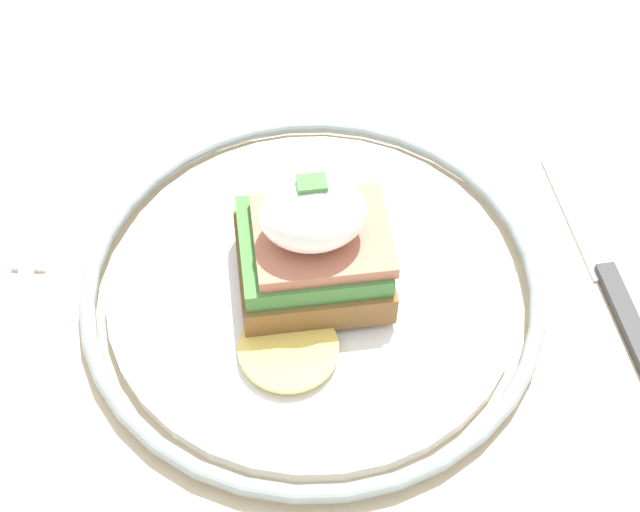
{
  "coord_description": "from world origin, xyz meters",
  "views": [
    {
      "loc": [
        -0.04,
        -0.3,
        1.19
      ],
      "look_at": [
        0.0,
        0.01,
        0.78
      ],
      "focal_mm": 50.0,
      "sensor_mm": 36.0,
      "label": 1
    }
  ],
  "objects": [
    {
      "name": "plate",
      "position": [
        0.0,
        0.01,
        0.76
      ],
      "size": [
        0.28,
        0.28,
        0.02
      ],
      "color": "white",
      "rests_on": "dining_table"
    },
    {
      "name": "fork",
      "position": [
        -0.18,
        0.02,
        0.75
      ],
      "size": [
        0.04,
        0.15,
        0.0
      ],
      "color": "silver",
      "rests_on": "dining_table"
    },
    {
      "name": "knife",
      "position": [
        0.18,
        -0.0,
        0.75
      ],
      "size": [
        0.02,
        0.18,
        0.01
      ],
      "color": "#2D2D2D",
      "rests_on": "dining_table"
    },
    {
      "name": "dining_table",
      "position": [
        0.0,
        0.0,
        0.62
      ],
      "size": [
        0.85,
        0.85,
        0.75
      ],
      "color": "#C6B28E",
      "rests_on": "ground_plane"
    },
    {
      "name": "sandwich",
      "position": [
        0.0,
        0.01,
        0.79
      ],
      "size": [
        0.1,
        0.12,
        0.09
      ],
      "color": "brown",
      "rests_on": "plate"
    }
  ]
}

